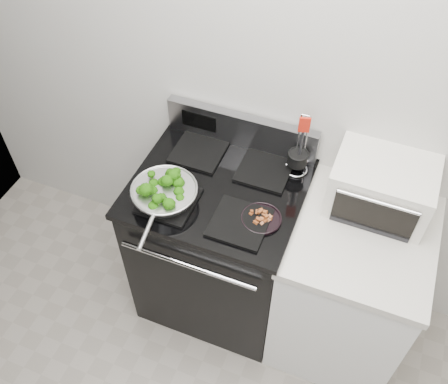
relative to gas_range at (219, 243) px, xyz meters
The scene contains 8 objects.
back_wall 0.97m from the gas_range, 48.22° to the left, with size 4.00×0.02×2.70m, color beige.
gas_range is the anchor object (origin of this frame).
counter 0.69m from the gas_range, ahead, with size 0.62×0.68×0.92m.
skillet 0.57m from the gas_range, 136.85° to the right, with size 0.30×0.47×0.06m.
broccoli_pile 0.59m from the gas_range, 137.37° to the right, with size 0.23×0.23×0.08m, color #0E3304, non-canonical shape.
bacon_plate 0.55m from the gas_range, 25.31° to the right, with size 0.18×0.18×0.04m.
utensil_holder 0.65m from the gas_range, 36.26° to the left, with size 0.11×0.11×0.33m.
toaster_oven 0.91m from the gas_range, 14.33° to the left, with size 0.43×0.33×0.25m.
Camera 1 is at (0.29, -0.01, 2.66)m, focal length 40.00 mm.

